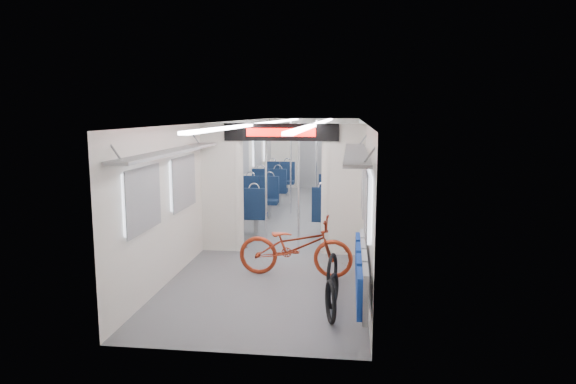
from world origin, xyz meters
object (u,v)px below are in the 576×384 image
object	(u,v)px
bike_hoop_b	(333,293)
seat_bay_far_left	(275,181)
seat_bay_near_left	(252,202)
stanchion_near_right	(299,186)
bicycle	(295,246)
bike_hoop_c	(332,274)
seat_bay_near_right	(337,202)
stanchion_far_right	(316,167)
flip_bench	(361,270)
stanchion_far_left	(291,167)
seat_bay_far_right	(341,182)
bike_hoop_a	(331,304)
stanchion_near_left	(266,183)

from	to	relation	value
bike_hoop_b	seat_bay_far_left	distance (m)	8.34
seat_bay_near_left	stanchion_near_right	xyz separation A→B (m)	(1.20, -1.72, 0.61)
bicycle	bike_hoop_c	bearing A→B (deg)	-132.28
seat_bay_near_right	stanchion_far_right	size ratio (longest dim) A/B	0.99
seat_bay_near_left	seat_bay_far_left	bearing A→B (deg)	90.00
flip_bench	stanchion_far_left	distance (m)	6.61
seat_bay_near_left	stanchion_far_right	xyz separation A→B (m)	(1.30, 1.62, 0.61)
bicycle	seat_bay_near_right	size ratio (longest dim) A/B	0.78
stanchion_far_right	bike_hoop_c	bearing A→B (deg)	-83.81
seat_bay_near_right	stanchion_far_left	world-z (taller)	stanchion_far_left
bicycle	seat_bay_near_left	bearing A→B (deg)	24.26
bike_hoop_b	seat_bay_far_right	size ratio (longest dim) A/B	0.24
stanchion_near_right	stanchion_far_left	xyz separation A→B (m)	(-0.52, 3.25, 0.00)
bike_hoop_a	stanchion_near_right	size ratio (longest dim) A/B	0.23
stanchion_far_right	stanchion_far_left	bearing A→B (deg)	-171.49
stanchion_near_right	stanchion_far_left	size ratio (longest dim) A/B	1.00
seat_bay_far_left	seat_bay_near_left	bearing A→B (deg)	-90.00
stanchion_near_left	stanchion_far_right	xyz separation A→B (m)	(0.76, 2.98, 0.00)
stanchion_far_left	stanchion_near_left	bearing A→B (deg)	-92.80
stanchion_near_left	seat_bay_far_left	bearing A→B (deg)	96.38
stanchion_far_left	seat_bay_near_right	bearing A→B (deg)	-51.18
bike_hoop_b	seat_bay_far_left	bearing A→B (deg)	103.48
seat_bay_near_right	stanchion_near_left	xyz separation A→B (m)	(-1.33, -1.40, 0.58)
flip_bench	seat_bay_near_right	distance (m)	4.92
bike_hoop_b	seat_bay_far_right	distance (m)	8.24
seat_bay_far_right	bike_hoop_a	bearing A→B (deg)	-89.61
stanchion_near_left	seat_bay_near_left	bearing A→B (deg)	111.61
bicycle	flip_bench	size ratio (longest dim) A/B	0.82
stanchion_far_left	seat_bay_far_left	bearing A→B (deg)	109.54
bicycle	seat_bay_far_right	distance (m)	6.99
bike_hoop_a	stanchion_near_right	bearing A→B (deg)	102.03
bike_hoop_c	stanchion_near_right	world-z (taller)	stanchion_near_right
flip_bench	seat_bay_far_left	xyz separation A→B (m)	(-2.29, 8.29, -0.03)
seat_bay_near_right	seat_bay_far_right	bearing A→B (deg)	90.00
bicycle	flip_bench	bearing A→B (deg)	-143.55
seat_bay_far_right	seat_bay_near_left	bearing A→B (deg)	-117.63
seat_bay_far_right	stanchion_far_right	world-z (taller)	stanchion_far_right
seat_bay_far_left	stanchion_near_right	xyz separation A→B (m)	(1.20, -5.15, 0.60)
seat_bay_far_right	bicycle	bearing A→B (deg)	-94.50
flip_bench	bike_hoop_c	world-z (taller)	flip_bench
bike_hoop_b	bike_hoop_c	bearing A→B (deg)	92.96
bike_hoop_b	stanchion_far_right	xyz separation A→B (m)	(-0.64, 6.29, 0.94)
bike_hoop_a	seat_bay_near_left	world-z (taller)	seat_bay_near_left
flip_bench	bike_hoop_b	bearing A→B (deg)	151.15
stanchion_near_left	stanchion_near_right	bearing A→B (deg)	-28.52
flip_bench	bike_hoop_a	bearing A→B (deg)	-141.80
bicycle	stanchion_near_left	world-z (taller)	stanchion_near_left
seat_bay_far_left	seat_bay_far_right	distance (m)	1.87
seat_bay_far_right	stanchion_near_right	world-z (taller)	stanchion_near_right
bike_hoop_c	stanchion_far_right	size ratio (longest dim) A/B	0.23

